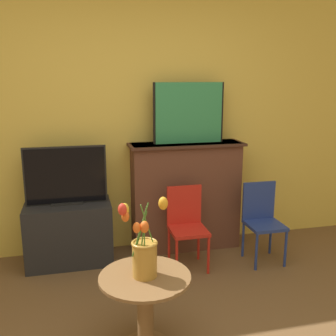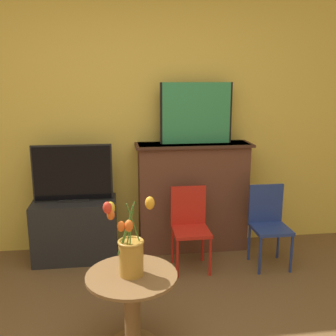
{
  "view_description": "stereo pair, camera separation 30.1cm",
  "coord_description": "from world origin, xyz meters",
  "px_view_note": "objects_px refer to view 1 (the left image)",
  "views": [
    {
      "loc": [
        -0.52,
        -1.67,
        1.7
      ],
      "look_at": [
        0.18,
        1.3,
        0.99
      ],
      "focal_mm": 42.0,
      "sensor_mm": 36.0,
      "label": 1
    },
    {
      "loc": [
        -0.23,
        -1.73,
        1.7
      ],
      "look_at": [
        0.18,
        1.3,
        0.99
      ],
      "focal_mm": 42.0,
      "sensor_mm": 36.0,
      "label": 2
    }
  ],
  "objects_px": {
    "chair_red": "(187,222)",
    "painting": "(189,113)",
    "chair_blue": "(262,217)",
    "vase_tulips": "(144,250)",
    "tv_monitor": "(66,176)"
  },
  "relations": [
    {
      "from": "painting",
      "to": "chair_red",
      "type": "height_order",
      "value": "painting"
    },
    {
      "from": "chair_red",
      "to": "vase_tulips",
      "type": "height_order",
      "value": "vase_tulips"
    },
    {
      "from": "chair_red",
      "to": "chair_blue",
      "type": "xyz_separation_m",
      "value": [
        0.73,
        -0.04,
        0.0
      ]
    },
    {
      "from": "chair_blue",
      "to": "vase_tulips",
      "type": "height_order",
      "value": "vase_tulips"
    },
    {
      "from": "vase_tulips",
      "to": "chair_red",
      "type": "bearing_deg",
      "value": 61.53
    },
    {
      "from": "tv_monitor",
      "to": "chair_red",
      "type": "xyz_separation_m",
      "value": [
        1.04,
        -0.32,
        -0.41
      ]
    },
    {
      "from": "chair_blue",
      "to": "tv_monitor",
      "type": "bearing_deg",
      "value": 168.64
    },
    {
      "from": "chair_red",
      "to": "painting",
      "type": "bearing_deg",
      "value": 72.47
    },
    {
      "from": "painting",
      "to": "vase_tulips",
      "type": "xyz_separation_m",
      "value": [
        -0.7,
        -1.46,
        -0.68
      ]
    },
    {
      "from": "painting",
      "to": "vase_tulips",
      "type": "bearing_deg",
      "value": -115.63
    },
    {
      "from": "painting",
      "to": "chair_red",
      "type": "distance_m",
      "value": 1.03
    },
    {
      "from": "chair_blue",
      "to": "vase_tulips",
      "type": "bearing_deg",
      "value": -141.88
    },
    {
      "from": "painting",
      "to": "vase_tulips",
      "type": "height_order",
      "value": "painting"
    },
    {
      "from": "tv_monitor",
      "to": "vase_tulips",
      "type": "relative_size",
      "value": 1.47
    },
    {
      "from": "chair_blue",
      "to": "painting",
      "type": "bearing_deg",
      "value": 143.59
    }
  ]
}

